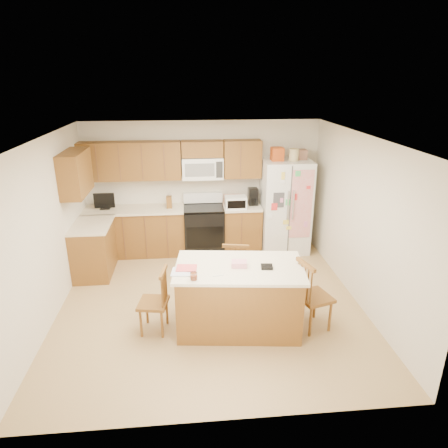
{
  "coord_description": "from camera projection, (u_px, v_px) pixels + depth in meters",
  "views": [
    {
      "loc": [
        -0.29,
        -5.32,
        3.28
      ],
      "look_at": [
        0.24,
        0.35,
        1.15
      ],
      "focal_mm": 32.0,
      "sensor_mm": 36.0,
      "label": 1
    }
  ],
  "objects": [
    {
      "name": "windsor_chair_right",
      "position": [
        313.0,
        297.0,
        5.38
      ],
      "size": [
        0.52,
        0.54,
        1.01
      ],
      "color": "brown",
      "rests_on": "ground"
    },
    {
      "name": "windsor_chair_left",
      "position": [
        155.0,
        302.0,
        5.32
      ],
      "size": [
        0.43,
        0.45,
        0.92
      ],
      "color": "brown",
      "rests_on": "ground"
    },
    {
      "name": "room_shell",
      "position": [
        209.0,
        214.0,
        5.64
      ],
      "size": [
        4.6,
        4.6,
        2.52
      ],
      "color": "beige",
      "rests_on": "ground"
    },
    {
      "name": "refrigerator",
      "position": [
        285.0,
        205.0,
        7.7
      ],
      "size": [
        0.9,
        0.79,
        2.04
      ],
      "color": "white",
      "rests_on": "ground"
    },
    {
      "name": "island",
      "position": [
        239.0,
        296.0,
        5.4
      ],
      "size": [
        1.79,
        1.16,
        1.01
      ],
      "color": "brown",
      "rests_on": "ground"
    },
    {
      "name": "ground",
      "position": [
        210.0,
        302.0,
        6.14
      ],
      "size": [
        4.5,
        4.5,
        0.0
      ],
      "primitive_type": "plane",
      "color": "#A3814D",
      "rests_on": "ground"
    },
    {
      "name": "cabinetry",
      "position": [
        151.0,
        211.0,
        7.4
      ],
      "size": [
        3.36,
        1.56,
        2.15
      ],
      "color": "brown",
      "rests_on": "ground"
    },
    {
      "name": "stove",
      "position": [
        204.0,
        228.0,
        7.78
      ],
      "size": [
        0.76,
        0.65,
        1.13
      ],
      "color": "black",
      "rests_on": "ground"
    },
    {
      "name": "windsor_chair_back",
      "position": [
        236.0,
        271.0,
        6.14
      ],
      "size": [
        0.48,
        0.46,
        0.95
      ],
      "color": "brown",
      "rests_on": "ground"
    }
  ]
}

